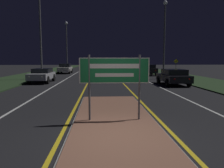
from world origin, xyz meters
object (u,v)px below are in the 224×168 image
highway_sign (115,73)px  streetlight_left_far (67,41)px  car_receding_0 (173,77)px  car_receding_1 (148,69)px  car_approaching_0 (42,75)px  warning_sign (176,66)px  streetlight_left_near (40,10)px  car_receding_2 (134,67)px  car_approaching_1 (65,68)px  streetlight_right_near (164,32)px  car_receding_3 (113,66)px

highway_sign → streetlight_left_far: (-6.16, 31.23, 3.65)m
car_receding_0 → car_receding_1: 11.37m
car_receding_0 → highway_sign: bearing=-117.9°
car_approaching_0 → warning_sign: 15.78m
streetlight_left_near → car_approaching_0: (0.73, -2.77, -6.49)m
streetlight_left_near → streetlight_left_far: (0.46, 15.07, -1.86)m
highway_sign → car_receding_2: bearing=79.9°
car_receding_0 → car_approaching_1: car_approaching_1 is taller
car_approaching_1 → warning_sign: warning_sign is taller
streetlight_left_far → car_receding_2: 12.72m
car_receding_1 → car_approaching_1: bearing=158.7°
streetlight_left_near → streetlight_right_near: size_ratio=1.36×
car_receding_2 → car_approaching_0: 21.93m
warning_sign → car_receding_1: bearing=131.3°
streetlight_left_near → car_receding_2: (12.30, 15.87, -6.44)m
highway_sign → car_receding_0: highway_sign is taller
highway_sign → streetlight_left_near: size_ratio=0.21×
streetlight_left_near → car_receding_1: streetlight_left_near is taller
streetlight_left_near → car_receding_0: bearing=-23.4°
highway_sign → car_receding_2: 32.54m
warning_sign → car_receding_0: bearing=-110.8°
car_receding_0 → warning_sign: warning_sign is taller
streetlight_left_far → highway_sign: bearing=-78.8°
highway_sign → car_receding_0: size_ratio=0.56×
highway_sign → streetlight_right_near: 17.92m
streetlight_left_far → car_approaching_0: (0.27, -17.84, -4.63)m
streetlight_right_near → warning_sign: (2.32, 2.66, -3.71)m
car_receding_3 → warning_sign: warning_sign is taller
car_approaching_0 → car_approaching_1: 13.43m
streetlight_left_far → warning_sign: streetlight_left_far is taller
car_approaching_1 → car_receding_2: bearing=24.3°
car_receding_1 → highway_sign: bearing=-105.2°
car_receding_0 → car_approaching_1: bearing=125.9°
car_receding_0 → car_approaching_0: 11.91m
streetlight_right_near → warning_sign: streetlight_right_near is taller
car_receding_1 → car_receding_3: 17.94m
car_receding_0 → warning_sign: bearing=69.2°
streetlight_left_near → car_receding_3: 26.07m
car_receding_2 → car_approaching_0: (-11.57, -18.63, -0.05)m
car_receding_1 → car_approaching_0: bearing=-143.6°
streetlight_right_near → car_receding_1: (-0.48, 5.84, -4.30)m
streetlight_right_near → car_approaching_1: bearing=139.7°
streetlight_right_near → car_receding_2: (-0.84, 15.68, -4.32)m
car_receding_1 → car_receding_3: bearing=101.7°
streetlight_right_near → car_receding_0: (-0.78, -5.52, -4.37)m
streetlight_left_far → car_receding_2: bearing=3.8°
streetlight_right_near → car_approaching_1: 16.75m
warning_sign → highway_sign: bearing=-114.9°
car_receding_3 → highway_sign: bearing=-93.5°
streetlight_left_far → streetlight_right_near: streetlight_left_far is taller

